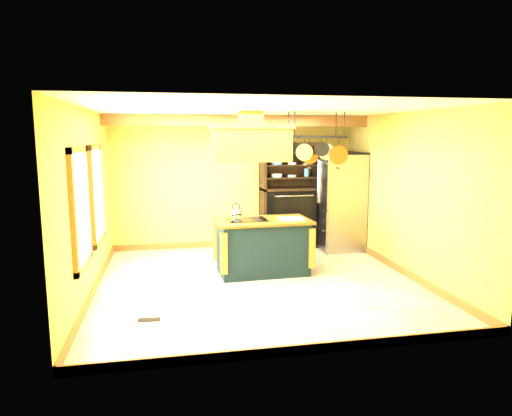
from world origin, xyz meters
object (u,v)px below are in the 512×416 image
object	(u,v)px
range_hood	(251,141)
pot_rack	(316,144)
refrigerator	(338,203)
kitchen_island	(263,246)
hutch	(289,206)

from	to	relation	value
range_hood	pot_rack	size ratio (longest dim) A/B	1.27
range_hood	refrigerator	xyz separation A→B (m)	(2.08, 1.41, -1.28)
kitchen_island	refrigerator	bearing A→B (deg)	34.48
pot_rack	hutch	xyz separation A→B (m)	(0.03, 1.78, -1.32)
refrigerator	hutch	bearing A→B (deg)	158.79
kitchen_island	hutch	distance (m)	2.05
pot_rack	hutch	size ratio (longest dim) A/B	0.47
pot_rack	refrigerator	distance (m)	2.10
kitchen_island	range_hood	distance (m)	1.77
pot_rack	hutch	world-z (taller)	pot_rack
kitchen_island	pot_rack	world-z (taller)	pot_rack
kitchen_island	range_hood	bearing A→B (deg)	177.87
range_hood	pot_rack	world-z (taller)	same
range_hood	hutch	size ratio (longest dim) A/B	0.60
range_hood	refrigerator	bearing A→B (deg)	34.15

